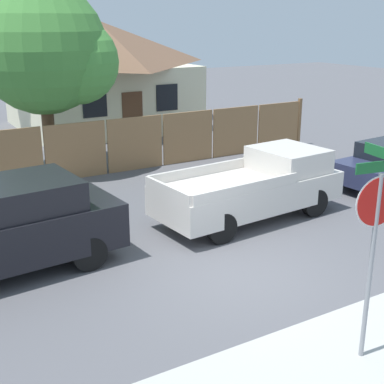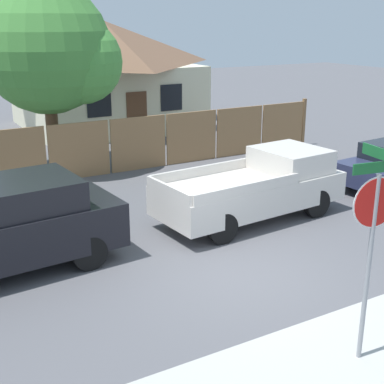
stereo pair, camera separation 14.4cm
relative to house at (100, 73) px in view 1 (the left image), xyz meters
name	(u,v)px [view 1 (the left image)]	position (x,y,z in m)	size (l,w,h in m)	color
ground_plane	(235,275)	(-3.43, -15.76, -2.47)	(80.00, 80.00, 0.00)	#56565B
sidewalk_strip	(380,374)	(-3.43, -19.36, -2.47)	(36.00, 3.20, 0.01)	#B2B2AD
wooden_fence	(162,140)	(-0.80, -7.67, -1.59)	(12.28, 0.12, 1.87)	#997047
house	(100,73)	(0.00, 0.00, 0.00)	(7.71, 7.52, 4.77)	beige
oak_tree	(49,52)	(-4.10, -6.52, 1.37)	(4.29, 4.08, 5.98)	brown
red_suv	(0,226)	(-7.31, -13.34, -1.48)	(4.72, 2.28, 1.83)	black
orange_pickup	(255,186)	(-1.13, -13.32, -1.67)	(4.99, 2.27, 1.64)	silver
stop_sign	(376,221)	(-3.32, -18.90, -0.32)	(0.83, 0.75, 3.19)	gray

